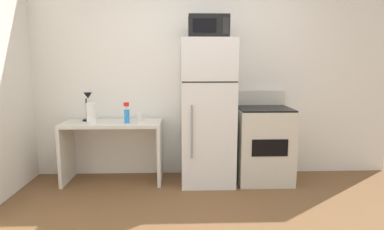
# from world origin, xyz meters

# --- Properties ---
(wall_back_white) EXTENTS (5.00, 0.10, 2.60)m
(wall_back_white) POSITION_xyz_m (0.00, 1.70, 1.30)
(wall_back_white) COLOR white
(wall_back_white) RESTS_ON ground
(desk) EXTENTS (1.19, 0.52, 0.75)m
(desk) POSITION_xyz_m (-1.10, 1.37, 0.53)
(desk) COLOR silver
(desk) RESTS_ON ground
(desk_lamp) EXTENTS (0.14, 0.12, 0.35)m
(desk_lamp) POSITION_xyz_m (-1.41, 1.44, 0.99)
(desk_lamp) COLOR black
(desk_lamp) RESTS_ON desk
(spray_bottle) EXTENTS (0.06, 0.06, 0.25)m
(spray_bottle) POSITION_xyz_m (-0.91, 1.28, 0.85)
(spray_bottle) COLOR #2D8CEA
(spray_bottle) RESTS_ON desk
(coffee_mug) EXTENTS (0.08, 0.08, 0.09)m
(coffee_mug) POSITION_xyz_m (-0.78, 1.42, 0.80)
(coffee_mug) COLOR white
(coffee_mug) RESTS_ON desk
(paper_towel_roll) EXTENTS (0.11, 0.11, 0.24)m
(paper_towel_roll) POSITION_xyz_m (-1.33, 1.27, 0.87)
(paper_towel_roll) COLOR white
(paper_towel_roll) RESTS_ON desk
(refrigerator) EXTENTS (0.63, 0.65, 1.74)m
(refrigerator) POSITION_xyz_m (0.05, 1.32, 0.87)
(refrigerator) COLOR white
(refrigerator) RESTS_ON ground
(microwave) EXTENTS (0.46, 0.35, 0.26)m
(microwave) POSITION_xyz_m (0.05, 1.30, 1.87)
(microwave) COLOR black
(microwave) RESTS_ON refrigerator
(oven_range) EXTENTS (0.65, 0.61, 1.10)m
(oven_range) POSITION_xyz_m (0.75, 1.33, 0.47)
(oven_range) COLOR beige
(oven_range) RESTS_ON ground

